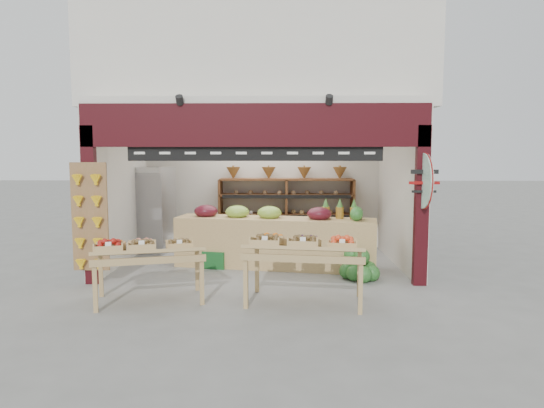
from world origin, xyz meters
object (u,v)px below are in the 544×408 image
at_px(back_shelving, 286,200).
at_px(cardboard_stack, 204,252).
at_px(mid_counter, 274,240).
at_px(display_table_right, 301,245).
at_px(display_table_left, 142,249).
at_px(refrigerator, 154,210).
at_px(watermelon_pile, 359,268).

distance_m(back_shelving, cardboard_stack, 2.46).
height_order(mid_counter, display_table_right, mid_counter).
bearing_deg(display_table_left, refrigerator, 101.99).
bearing_deg(watermelon_pile, cardboard_stack, 160.50).
bearing_deg(display_table_left, display_table_right, -0.02).
relative_size(back_shelving, refrigerator, 1.61).
relative_size(back_shelving, display_table_left, 1.74).
bearing_deg(back_shelving, cardboard_stack, -135.43).
bearing_deg(watermelon_pile, display_table_right, -129.49).
bearing_deg(watermelon_pile, refrigerator, 151.18).
bearing_deg(cardboard_stack, display_table_left, -103.22).
relative_size(cardboard_stack, mid_counter, 0.28).
height_order(display_table_left, watermelon_pile, display_table_left).
xyz_separation_m(mid_counter, display_table_left, (-1.93, -2.19, 0.26)).
height_order(refrigerator, cardboard_stack, refrigerator).
relative_size(refrigerator, mid_counter, 0.49).
bearing_deg(mid_counter, watermelon_pile, -30.45).
xyz_separation_m(back_shelving, cardboard_stack, (-1.64, -1.62, -0.87)).
xyz_separation_m(refrigerator, mid_counter, (2.70, -1.43, -0.43)).
relative_size(mid_counter, display_table_left, 2.22).
height_order(mid_counter, watermelon_pile, mid_counter).
bearing_deg(mid_counter, refrigerator, 152.11).
bearing_deg(back_shelving, display_table_left, -119.03).
distance_m(refrigerator, cardboard_stack, 1.96).
bearing_deg(mid_counter, back_shelving, 81.67).
xyz_separation_m(refrigerator, display_table_left, (0.77, -3.62, -0.16)).
xyz_separation_m(back_shelving, display_table_left, (-2.19, -3.94, -0.35)).
bearing_deg(display_table_right, refrigerator, 130.81).
height_order(back_shelving, watermelon_pile, back_shelving).
bearing_deg(watermelon_pile, mid_counter, 149.55).
relative_size(back_shelving, watermelon_pile, 4.34).
height_order(cardboard_stack, mid_counter, mid_counter).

